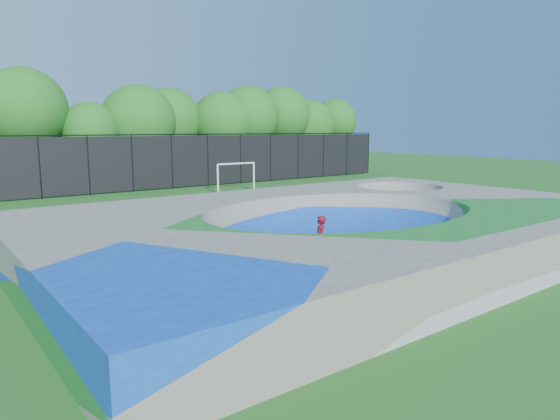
# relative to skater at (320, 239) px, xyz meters

# --- Properties ---
(ground) EXTENTS (120.00, 120.00, 0.00)m
(ground) POSITION_rel_skater_xyz_m (2.09, 1.13, -0.79)
(ground) COLOR #1B5417
(ground) RESTS_ON ground
(skate_deck) EXTENTS (22.00, 14.00, 1.50)m
(skate_deck) POSITION_rel_skater_xyz_m (2.09, 1.13, -0.04)
(skate_deck) COLOR gray
(skate_deck) RESTS_ON ground
(skater) EXTENTS (0.69, 0.65, 1.59)m
(skater) POSITION_rel_skater_xyz_m (0.00, 0.00, 0.00)
(skater) COLOR red
(skater) RESTS_ON ground
(skateboard) EXTENTS (0.72, 0.69, 0.05)m
(skateboard) POSITION_rel_skater_xyz_m (0.00, 0.00, -0.77)
(skateboard) COLOR black
(skateboard) RESTS_ON ground
(soccer_goal) EXTENTS (3.11, 0.12, 2.05)m
(soccer_goal) POSITION_rel_skater_xyz_m (7.91, 17.74, 0.63)
(soccer_goal) COLOR white
(soccer_goal) RESTS_ON ground
(fence) EXTENTS (48.09, 0.09, 4.04)m
(fence) POSITION_rel_skater_xyz_m (2.09, 22.13, 1.30)
(fence) COLOR black
(fence) RESTS_ON ground
(treeline) EXTENTS (53.31, 7.36, 8.67)m
(treeline) POSITION_rel_skater_xyz_m (3.06, 26.85, 4.30)
(treeline) COLOR #3F2A1F
(treeline) RESTS_ON ground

